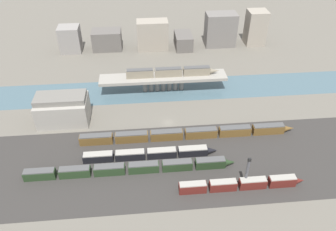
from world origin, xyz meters
The scene contains 17 objects.
ground_plane centered at (0.00, 0.00, 0.00)m, with size 400.00×400.00×0.00m, color #666056.
railbed_yard centered at (0.00, -24.00, 0.00)m, with size 280.00×42.00×0.01m, color #33302D.
river_water centered at (0.00, 25.81, 0.00)m, with size 320.00×20.58×0.01m, color #47606B.
bridge centered at (0.00, 25.81, 6.23)m, with size 60.21×9.24×7.67m.
train_on_bridge centered at (3.82, 25.81, 9.71)m, with size 44.03×2.81×4.18m.
train_yard_near centered at (20.92, -37.72, 1.91)m, with size 42.85×2.65×3.89m.
train_yard_mid centered at (-15.85, -27.04, 1.83)m, with size 74.35×2.93×3.73m.
train_yard_far centered at (-8.66, -20.14, 1.66)m, with size 49.90×3.07×3.40m.
train_yard_outer centered at (6.78, -10.35, 1.96)m, with size 86.15×3.02×3.99m.
warehouse_building centered at (-43.70, 5.37, 6.08)m, with size 20.85×13.39×12.79m.
signal_tower centered at (22.69, -36.66, 6.18)m, with size 1.00×0.96×12.63m.
city_block_far_left centered at (-50.28, 73.36, 7.45)m, with size 11.83×10.41×14.91m, color gray.
city_block_left centered at (-29.36, 74.50, 5.70)m, with size 16.86×11.28×11.40m, color #605B56.
city_block_center centered at (-2.54, 72.27, 8.55)m, with size 17.89×9.43×17.09m, color gray.
city_block_right centered at (15.68, 72.22, 4.21)m, with size 9.79×15.98×8.41m, color #605B56.
city_block_far_right centered at (38.00, 73.82, 9.74)m, with size 17.84×10.65×19.48m, color slate.
city_block_tall centered at (59.57, 74.16, 10.11)m, with size 11.33×10.57×20.22m, color gray.
Camera 1 is at (-10.01, -108.63, 86.14)m, focal length 35.00 mm.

